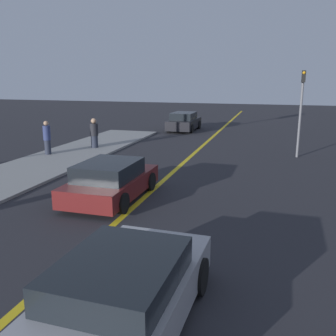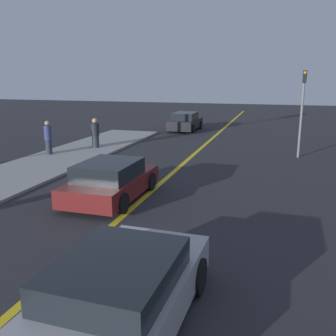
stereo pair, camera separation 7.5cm
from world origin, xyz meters
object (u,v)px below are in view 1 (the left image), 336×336
at_px(car_ahead_center, 111,181).
at_px(pedestrian_far_standing, 47,138).
at_px(traffic_light, 301,105).
at_px(car_near_right_lane, 124,292).
at_px(car_far_distant, 184,122).
at_px(pedestrian_by_sign, 94,133).

distance_m(car_ahead_center, pedestrian_far_standing, 7.90).
distance_m(car_ahead_center, traffic_light, 10.65).
bearing_deg(car_ahead_center, car_near_right_lane, -62.92).
xyz_separation_m(car_far_distant, pedestrian_far_standing, (-4.28, -10.92, 0.29)).
relative_size(car_ahead_center, car_far_distant, 0.98).
bearing_deg(traffic_light, car_ahead_center, -125.48).
distance_m(car_near_right_lane, car_ahead_center, 6.54).
relative_size(pedestrian_far_standing, traffic_light, 0.40).
distance_m(car_far_distant, pedestrian_far_standing, 11.74).
bearing_deg(pedestrian_by_sign, car_near_right_lane, -61.17).
relative_size(car_ahead_center, pedestrian_far_standing, 2.36).
xyz_separation_m(car_far_distant, pedestrian_by_sign, (-2.90, -8.60, 0.24)).
bearing_deg(car_near_right_lane, pedestrian_by_sign, 120.32).
height_order(car_near_right_lane, car_far_distant, car_far_distant).
bearing_deg(pedestrian_by_sign, car_far_distant, 71.38).
xyz_separation_m(car_far_distant, traffic_light, (7.66, -7.67, 1.91)).
bearing_deg(car_near_right_lane, traffic_light, 79.10).
bearing_deg(pedestrian_by_sign, car_ahead_center, -59.47).
relative_size(car_near_right_lane, car_far_distant, 1.01).
xyz_separation_m(car_near_right_lane, pedestrian_far_standing, (-8.79, 11.13, 0.32)).
height_order(car_near_right_lane, car_ahead_center, car_ahead_center).
distance_m(pedestrian_far_standing, pedestrian_by_sign, 2.70).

